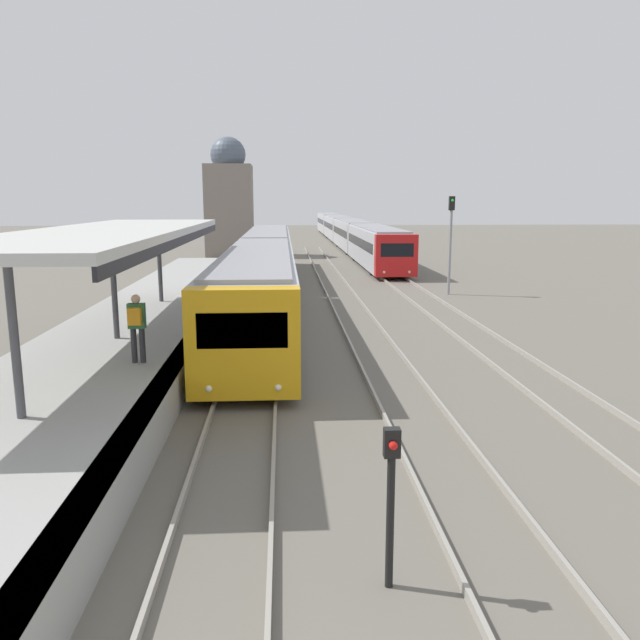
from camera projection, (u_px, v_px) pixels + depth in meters
platform_canopy at (112, 233)px, 17.20m from camera, size 4.00×16.57×3.10m
person_on_platform at (137, 323)px, 14.87m from camera, size 0.40×0.40×1.66m
train_near at (264, 265)px, 30.84m from camera, size 2.64×34.34×2.95m
train_far at (345, 230)px, 67.86m from camera, size 2.55×63.06×2.90m
signal_post_near at (391, 492)px, 7.59m from camera, size 0.20×0.22×2.09m
signal_mast_far at (451, 233)px, 31.55m from camera, size 0.28×0.29×4.98m
distant_domed_building at (229, 201)px, 54.09m from camera, size 4.00×4.00×10.12m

